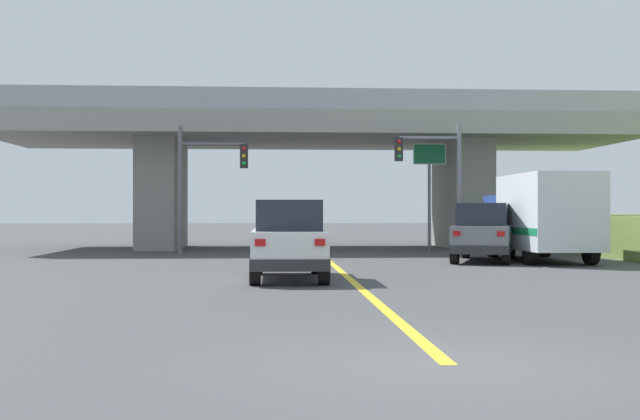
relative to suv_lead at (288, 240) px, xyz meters
The scene contains 9 objects.
ground 17.43m from the suv_lead, 84.78° to the left, with size 160.00×160.00×0.00m, color #424244.
overpass_bridge 17.80m from the suv_lead, 84.78° to the left, with size 29.52×9.29×6.93m.
lane_divider_stripe 2.46m from the suv_lead, 45.02° to the left, with size 0.20×25.76×0.01m, color yellow.
suv_lead is the anchor object (origin of this frame).
suv_crossing 9.72m from the suv_lead, 44.30° to the left, with size 3.36×5.03×2.02m.
box_truck 11.26m from the suv_lead, 37.10° to the left, with size 2.33×6.52×3.01m.
traffic_signal_nearside 13.49m from the suv_lead, 61.51° to the left, with size 2.74×0.36×5.32m.
traffic_signal_farside 12.18m from the suv_lead, 105.14° to the left, with size 2.79×0.36×5.15m.
highway_sign 16.85m from the suv_lead, 66.12° to the left, with size 1.49×0.17×4.98m.
Camera 1 is at (-2.00, -8.75, 1.74)m, focal length 44.04 mm.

